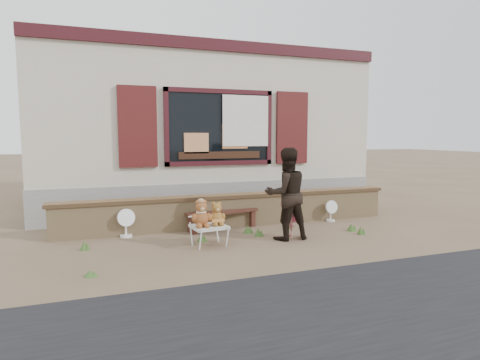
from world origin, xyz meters
name	(u,v)px	position (x,y,z in m)	size (l,w,h in m)	color
ground	(251,237)	(0.00, 0.00, 0.00)	(80.00, 80.00, 0.00)	brown
shopfront	(194,131)	(0.00, 4.49, 2.00)	(8.04, 5.13, 4.00)	#A29783
brick_wall	(234,210)	(0.00, 1.00, 0.34)	(7.10, 0.36, 0.67)	tan
bench	(222,216)	(-0.31, 0.78, 0.28)	(1.52, 0.60, 0.38)	#351A12
folding_chair	(209,227)	(-0.88, -0.30, 0.32)	(0.62, 0.57, 0.35)	beige
teddy_bear_left	(201,213)	(-1.02, -0.32, 0.58)	(0.33, 0.29, 0.46)	brown
teddy_bear_right	(217,213)	(-0.74, -0.28, 0.55)	(0.30, 0.26, 0.40)	brown
child	(287,208)	(0.62, -0.25, 0.55)	(0.40, 0.26, 1.09)	pink
adult	(286,194)	(0.55, -0.34, 0.83)	(0.80, 0.63, 1.65)	black
fan_left	(126,223)	(-2.17, 0.80, 0.26)	(0.34, 0.22, 0.53)	white
fan_right	(331,211)	(2.15, 0.72, 0.23)	(0.29, 0.20, 0.46)	silver
grass_tufts	(244,236)	(-0.17, -0.11, 0.07)	(5.07, 1.77, 0.16)	#395A24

